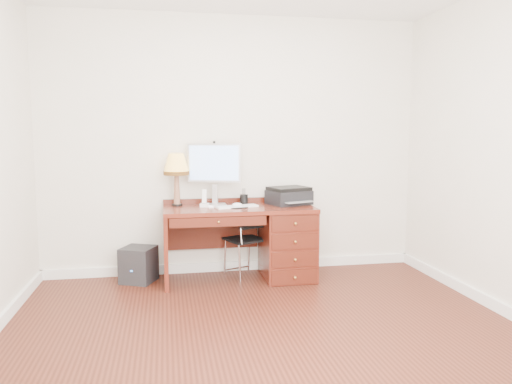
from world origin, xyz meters
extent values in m
plane|color=#39150D|center=(0.00, 0.00, 0.00)|extent=(4.00, 4.00, 0.00)
plane|color=silver|center=(0.00, 1.75, 1.35)|extent=(4.00, 0.00, 4.00)
cube|color=white|center=(0.00, 1.74, 0.05)|extent=(4.00, 0.03, 0.10)
cube|color=white|center=(1.99, 0.00, 0.05)|extent=(0.03, 3.50, 0.10)
cube|color=maroon|center=(0.00, 1.40, 0.73)|extent=(1.50, 0.65, 0.04)
cube|color=maroon|center=(0.50, 1.40, 0.35)|extent=(0.50, 0.61, 0.71)
cube|color=maroon|center=(-0.73, 1.40, 0.35)|extent=(0.04, 0.61, 0.71)
cube|color=#4E1A0F|center=(-0.24, 1.69, 0.46)|extent=(0.96, 0.03, 0.39)
cube|color=#4E1A0F|center=(-0.24, 1.09, 0.66)|extent=(0.91, 0.03, 0.09)
sphere|color=#BF8C3F|center=(0.50, 1.06, 0.35)|extent=(0.03, 0.03, 0.03)
cube|color=silver|center=(-0.24, 1.53, 0.76)|extent=(0.28, 0.24, 0.02)
cube|color=silver|center=(-0.24, 1.58, 0.87)|extent=(0.06, 0.05, 0.20)
cube|color=silver|center=(-0.24, 1.56, 1.18)|extent=(0.54, 0.21, 0.40)
cube|color=#4C8CF2|center=(-0.24, 1.54, 1.18)|extent=(0.48, 0.16, 0.35)
cube|color=white|center=(-0.03, 1.37, 0.76)|extent=(0.45, 0.23, 0.02)
cylinder|color=black|center=(-0.02, 1.37, 0.75)|extent=(0.22, 0.22, 0.01)
ellipsoid|color=white|center=(-0.02, 1.37, 0.78)|extent=(0.10, 0.06, 0.04)
cube|color=black|center=(0.54, 1.48, 0.82)|extent=(0.49, 0.43, 0.14)
cube|color=black|center=(0.54, 1.48, 0.91)|extent=(0.47, 0.41, 0.04)
cylinder|color=black|center=(-0.61, 1.58, 0.76)|extent=(0.11, 0.11, 0.02)
cone|color=#965F47|center=(-0.61, 1.58, 0.93)|extent=(0.07, 0.07, 0.32)
cone|color=#F1B94C|center=(-0.61, 1.58, 1.18)|extent=(0.26, 0.26, 0.20)
cylinder|color=#593814|center=(-0.61, 1.58, 1.09)|extent=(0.26, 0.26, 0.04)
cube|color=white|center=(-0.34, 1.46, 0.77)|extent=(0.10, 0.10, 0.04)
cube|color=white|center=(-0.34, 1.46, 0.85)|extent=(0.05, 0.06, 0.14)
cylinder|color=black|center=(0.07, 1.54, 0.80)|extent=(0.08, 0.08, 0.10)
cube|color=black|center=(0.07, 1.50, 0.39)|extent=(0.46, 0.46, 0.02)
cube|color=black|center=(0.07, 1.33, 0.64)|extent=(0.30, 0.14, 0.21)
cylinder|color=silver|center=(-0.08, 1.65, 0.20)|extent=(0.02, 0.02, 0.39)
cylinder|color=silver|center=(0.22, 1.65, 0.20)|extent=(0.02, 0.02, 0.39)
cylinder|color=silver|center=(-0.08, 1.35, 0.20)|extent=(0.02, 0.02, 0.39)
cylinder|color=silver|center=(0.22, 1.35, 0.20)|extent=(0.02, 0.02, 0.39)
cylinder|color=silver|center=(-0.08, 1.33, 0.57)|extent=(0.02, 0.02, 0.35)
cylinder|color=silver|center=(0.22, 1.33, 0.57)|extent=(0.02, 0.02, 0.35)
cube|color=black|center=(-1.00, 1.50, 0.18)|extent=(0.40, 0.40, 0.35)
camera|label=1|loc=(-0.72, -3.50, 1.50)|focal=35.00mm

